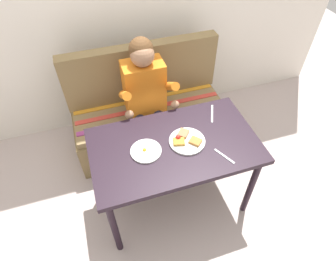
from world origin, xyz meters
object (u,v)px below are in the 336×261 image
at_px(person, 146,94).
at_px(knife, 212,114).
at_px(couch, 149,115).
at_px(plate_eggs, 146,151).
at_px(table, 174,151).
at_px(plate_breakfast, 187,140).
at_px(fork, 224,156).

bearing_deg(person, knife, -41.61).
height_order(couch, plate_eggs, couch).
bearing_deg(knife, couch, 149.07).
xyz_separation_m(table, plate_eggs, (-0.21, -0.01, 0.09)).
xyz_separation_m(table, knife, (0.38, 0.21, 0.08)).
relative_size(table, knife, 6.00).
distance_m(table, couch, 0.83).
bearing_deg(plate_eggs, plate_breakfast, -0.27).
bearing_deg(fork, person, 86.70).
relative_size(plate_breakfast, fork, 1.52).
bearing_deg(table, couch, 90.00).
height_order(table, plate_breakfast, plate_breakfast).
height_order(person, plate_breakfast, person).
relative_size(person, fork, 7.13).
xyz_separation_m(plate_breakfast, plate_eggs, (-0.30, 0.00, -0.00)).
xyz_separation_m(couch, knife, (0.38, -0.56, 0.40)).
height_order(plate_eggs, knife, plate_eggs).
bearing_deg(plate_breakfast, table, 175.56).
height_order(couch, knife, couch).
distance_m(person, plate_breakfast, 0.61).
bearing_deg(person, couch, 74.66).
distance_m(plate_eggs, knife, 0.63).
relative_size(person, plate_breakfast, 4.68).
height_order(table, plate_eggs, plate_eggs).
distance_m(person, plate_eggs, 0.62).
bearing_deg(person, plate_breakfast, -76.98).
bearing_deg(plate_breakfast, plate_eggs, 179.73).
bearing_deg(knife, plate_eggs, -135.86).
bearing_deg(couch, person, -105.34).
height_order(table, knife, knife).
distance_m(couch, plate_eggs, 0.90).
height_order(plate_breakfast, plate_eggs, plate_breakfast).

